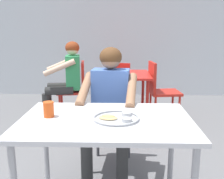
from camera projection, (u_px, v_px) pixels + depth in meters
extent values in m
cube|color=silver|center=(112.00, 12.00, 5.34)|extent=(12.00, 0.12, 3.40)
cube|color=silver|center=(106.00, 121.00, 1.83)|extent=(1.18, 0.80, 0.03)
cylinder|color=#B2B2B7|center=(46.00, 148.00, 2.26)|extent=(0.04, 0.04, 0.72)
cylinder|color=#B2B2B7|center=(171.00, 150.00, 2.23)|extent=(0.04, 0.04, 0.72)
cylinder|color=#B7BABF|center=(116.00, 119.00, 1.82)|extent=(0.32, 0.32, 0.01)
torus|color=#B7BABF|center=(116.00, 117.00, 1.81)|extent=(0.32, 0.32, 0.01)
cylinder|color=#B2B5BA|center=(127.00, 120.00, 1.75)|extent=(0.07, 0.07, 0.02)
cylinder|color=#C65119|center=(127.00, 119.00, 1.75)|extent=(0.06, 0.06, 0.01)
cylinder|color=#B2B5BA|center=(126.00, 114.00, 1.87)|extent=(0.07, 0.07, 0.02)
cylinder|color=maroon|center=(126.00, 113.00, 1.87)|extent=(0.06, 0.06, 0.01)
ellipsoid|color=tan|center=(108.00, 117.00, 1.81)|extent=(0.15, 0.13, 0.01)
ellipsoid|color=tan|center=(108.00, 116.00, 1.83)|extent=(0.10, 0.08, 0.01)
cylinder|color=#D84C19|center=(49.00, 109.00, 1.85)|extent=(0.07, 0.07, 0.11)
cylinder|color=#593319|center=(48.00, 105.00, 1.85)|extent=(0.06, 0.06, 0.02)
cube|color=#3F3F44|center=(111.00, 125.00, 2.61)|extent=(0.46, 0.48, 0.04)
cube|color=#3F3F44|center=(114.00, 98.00, 2.76)|extent=(0.40, 0.08, 0.40)
cylinder|color=#3F3F44|center=(126.00, 155.00, 2.47)|extent=(0.03, 0.03, 0.41)
cylinder|color=#3F3F44|center=(91.00, 153.00, 2.51)|extent=(0.03, 0.03, 0.41)
cylinder|color=#3F3F44|center=(129.00, 140.00, 2.81)|extent=(0.03, 0.03, 0.41)
cylinder|color=#3F3F44|center=(98.00, 138.00, 2.86)|extent=(0.03, 0.03, 0.41)
cylinder|color=#373737|center=(122.00, 168.00, 2.20)|extent=(0.10, 0.10, 0.44)
cylinder|color=#373737|center=(125.00, 130.00, 2.34)|extent=(0.16, 0.41, 0.12)
cylinder|color=#373737|center=(87.00, 166.00, 2.24)|extent=(0.10, 0.10, 0.44)
cylinder|color=#373737|center=(91.00, 128.00, 2.38)|extent=(0.16, 0.41, 0.12)
cube|color=#4C72C6|center=(111.00, 96.00, 2.50)|extent=(0.36, 0.23, 0.51)
cylinder|color=#996B4C|center=(132.00, 90.00, 2.27)|extent=(0.12, 0.46, 0.25)
cylinder|color=#996B4C|center=(85.00, 89.00, 2.33)|extent=(0.12, 0.46, 0.25)
sphere|color=#996B4C|center=(111.00, 59.00, 2.42)|extent=(0.19, 0.19, 0.19)
ellipsoid|color=brown|center=(111.00, 57.00, 2.42)|extent=(0.21, 0.20, 0.18)
cube|color=red|center=(120.00, 75.00, 3.92)|extent=(0.86, 0.82, 0.03)
cylinder|color=#AD1E18|center=(93.00, 104.00, 3.66)|extent=(0.04, 0.04, 0.69)
cylinder|color=#AD1E18|center=(147.00, 105.00, 3.64)|extent=(0.04, 0.04, 0.69)
cylinder|color=#AD1E18|center=(97.00, 93.00, 4.35)|extent=(0.04, 0.04, 0.69)
cylinder|color=#AD1E18|center=(143.00, 93.00, 4.33)|extent=(0.04, 0.04, 0.69)
cube|color=red|center=(71.00, 91.00, 4.04)|extent=(0.44, 0.43, 0.04)
cube|color=red|center=(83.00, 76.00, 4.01)|extent=(0.08, 0.37, 0.43)
cylinder|color=red|center=(60.00, 108.00, 3.93)|extent=(0.03, 0.03, 0.41)
cylinder|color=red|center=(62.00, 103.00, 4.23)|extent=(0.03, 0.03, 0.41)
cylinder|color=red|center=(82.00, 108.00, 3.96)|extent=(0.03, 0.03, 0.41)
cylinder|color=red|center=(82.00, 103.00, 4.26)|extent=(0.03, 0.03, 0.41)
cube|color=red|center=(165.00, 93.00, 3.92)|extent=(0.47, 0.44, 0.04)
cube|color=red|center=(152.00, 77.00, 3.85)|extent=(0.08, 0.37, 0.44)
cylinder|color=red|center=(172.00, 104.00, 4.13)|extent=(0.03, 0.03, 0.42)
cylinder|color=red|center=(179.00, 110.00, 3.83)|extent=(0.03, 0.03, 0.42)
cylinder|color=red|center=(150.00, 105.00, 4.10)|extent=(0.03, 0.03, 0.42)
cylinder|color=red|center=(155.00, 111.00, 3.80)|extent=(0.03, 0.03, 0.42)
cube|color=red|center=(121.00, 83.00, 4.69)|extent=(0.48, 0.49, 0.04)
cube|color=red|center=(119.00, 74.00, 4.47)|extent=(0.38, 0.12, 0.36)
cylinder|color=red|center=(115.00, 93.00, 4.93)|extent=(0.03, 0.03, 0.41)
cylinder|color=red|center=(132.00, 94.00, 4.85)|extent=(0.03, 0.03, 0.41)
cylinder|color=red|center=(110.00, 97.00, 4.62)|extent=(0.03, 0.03, 0.41)
cylinder|color=red|center=(128.00, 98.00, 4.54)|extent=(0.03, 0.03, 0.41)
cylinder|color=#2D2D2D|center=(46.00, 109.00, 3.85)|extent=(0.10, 0.10, 0.45)
cylinder|color=#2D2D2D|center=(59.00, 91.00, 3.81)|extent=(0.41, 0.18, 0.12)
cylinder|color=#2D2D2D|center=(49.00, 103.00, 4.14)|extent=(0.10, 0.10, 0.45)
cylinder|color=#2D2D2D|center=(61.00, 86.00, 4.10)|extent=(0.41, 0.18, 0.12)
cube|color=#339959|center=(73.00, 72.00, 3.93)|extent=(0.25, 0.36, 0.49)
cylinder|color=beige|center=(59.00, 68.00, 3.69)|extent=(0.46, 0.14, 0.25)
cylinder|color=beige|center=(61.00, 64.00, 4.09)|extent=(0.46, 0.14, 0.25)
sphere|color=beige|center=(72.00, 49.00, 3.85)|extent=(0.19, 0.19, 0.19)
ellipsoid|color=maroon|center=(72.00, 48.00, 3.85)|extent=(0.21, 0.20, 0.18)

